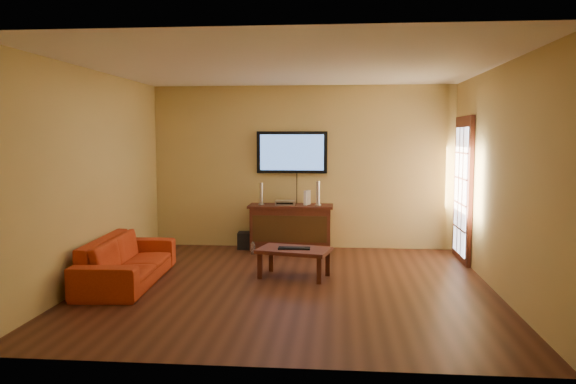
# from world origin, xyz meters

# --- Properties ---
(ground_plane) EXTENTS (5.00, 5.00, 0.00)m
(ground_plane) POSITION_xyz_m (0.00, 0.00, 0.00)
(ground_plane) COLOR #35190E
(ground_plane) RESTS_ON ground
(room_walls) EXTENTS (5.00, 5.00, 5.00)m
(room_walls) POSITION_xyz_m (0.00, 0.62, 1.69)
(room_walls) COLOR tan
(room_walls) RESTS_ON ground
(french_door) EXTENTS (0.07, 1.02, 2.22)m
(french_door) POSITION_xyz_m (2.46, 1.70, 1.05)
(french_door) COLOR #40180E
(french_door) RESTS_ON ground
(media_console) EXTENTS (1.37, 0.52, 0.75)m
(media_console) POSITION_xyz_m (-0.17, 2.23, 0.38)
(media_console) COLOR #40180E
(media_console) RESTS_ON ground
(television) EXTENTS (1.17, 0.08, 0.69)m
(television) POSITION_xyz_m (-0.17, 2.45, 1.60)
(television) COLOR black
(television) RESTS_ON ground
(coffee_table) EXTENTS (1.03, 0.75, 0.39)m
(coffee_table) POSITION_xyz_m (0.03, 0.43, 0.33)
(coffee_table) COLOR #40180E
(coffee_table) RESTS_ON ground
(sofa) EXTENTS (0.69, 2.01, 0.78)m
(sofa) POSITION_xyz_m (-2.07, -0.02, 0.39)
(sofa) COLOR #B43414
(sofa) RESTS_ON ground
(speaker_left) EXTENTS (0.10, 0.10, 0.36)m
(speaker_left) POSITION_xyz_m (-0.65, 2.22, 0.91)
(speaker_left) COLOR silver
(speaker_left) RESTS_ON media_console
(speaker_right) EXTENTS (0.11, 0.11, 0.39)m
(speaker_right) POSITION_xyz_m (0.28, 2.22, 0.93)
(speaker_right) COLOR silver
(speaker_right) RESTS_ON media_console
(av_receiver) EXTENTS (0.32, 0.23, 0.07)m
(av_receiver) POSITION_xyz_m (-0.26, 2.23, 0.78)
(av_receiver) COLOR silver
(av_receiver) RESTS_ON media_console
(game_console) EXTENTS (0.11, 0.18, 0.24)m
(game_console) POSITION_xyz_m (0.10, 2.27, 0.87)
(game_console) COLOR white
(game_console) RESTS_ON media_console
(subwoofer) EXTENTS (0.29, 0.29, 0.27)m
(subwoofer) POSITION_xyz_m (-0.92, 2.29, 0.14)
(subwoofer) COLOR black
(subwoofer) RESTS_ON ground
(bottle) EXTENTS (0.07, 0.07, 0.20)m
(bottle) POSITION_xyz_m (-0.74, 1.84, 0.09)
(bottle) COLOR white
(bottle) RESTS_ON ground
(keyboard) EXTENTS (0.42, 0.16, 0.03)m
(keyboard) POSITION_xyz_m (0.03, 0.41, 0.40)
(keyboard) COLOR black
(keyboard) RESTS_ON coffee_table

